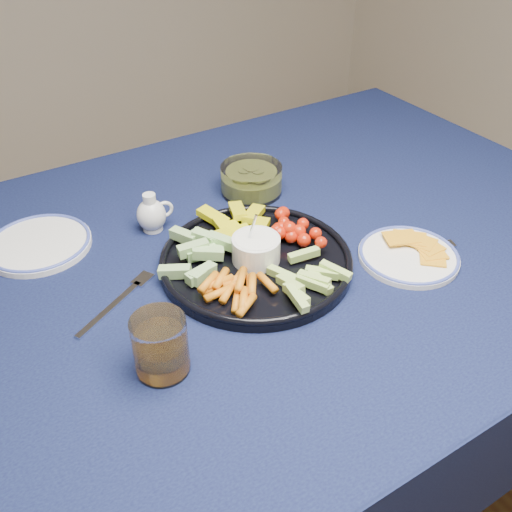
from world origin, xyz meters
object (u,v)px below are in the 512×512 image
creamer_pitcher (152,214)px  juice_tumbler (161,348)px  pickle_bowl (251,181)px  crudite_platter (255,258)px  side_plate_extra (39,244)px  dining_table (235,289)px  cheese_plate (409,254)px

creamer_pitcher → juice_tumbler: (-0.14, -0.36, 0.01)m
creamer_pitcher → juice_tumbler: bearing=-111.4°
creamer_pitcher → pickle_bowl: 0.25m
crudite_platter → creamer_pitcher: size_ratio=4.37×
side_plate_extra → crudite_platter: bearing=-40.2°
dining_table → crudite_platter: size_ratio=4.62×
creamer_pitcher → pickle_bowl: (0.25, 0.02, -0.01)m
pickle_bowl → dining_table: bearing=-129.8°
pickle_bowl → side_plate_extra: size_ratio=0.68×
juice_tumbler → dining_table: bearing=39.7°
pickle_bowl → cheese_plate: bearing=-71.7°
cheese_plate → pickle_bowl: bearing=108.3°
crudite_platter → creamer_pitcher: bearing=117.0°
crudite_platter → cheese_plate: (0.26, -0.13, -0.01)m
creamer_pitcher → juice_tumbler: size_ratio=0.84×
crudite_platter → cheese_plate: bearing=-27.0°
dining_table → cheese_plate: 0.35m
pickle_bowl → juice_tumbler: size_ratio=1.41×
creamer_pitcher → pickle_bowl: creamer_pitcher is taller
pickle_bowl → cheese_plate: size_ratio=0.72×
cheese_plate → juice_tumbler: (-0.51, -0.01, 0.03)m
dining_table → crudite_platter: bearing=-76.0°
dining_table → side_plate_extra: bearing=144.8°
juice_tumbler → side_plate_extra: juice_tumbler is taller
pickle_bowl → crudite_platter: bearing=-120.3°
creamer_pitcher → cheese_plate: bearing=-43.2°
crudite_platter → creamer_pitcher: crudite_platter is taller
dining_table → side_plate_extra: size_ratio=8.28×
creamer_pitcher → crudite_platter: bearing=-63.0°
pickle_bowl → cheese_plate: (0.12, -0.37, -0.02)m
crudite_platter → juice_tumbler: crudite_platter is taller
crudite_platter → side_plate_extra: (-0.33, 0.28, -0.01)m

